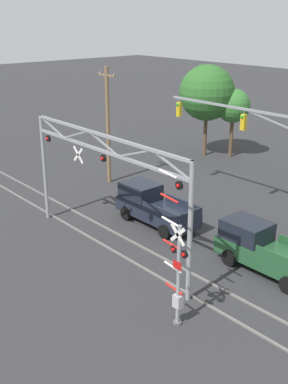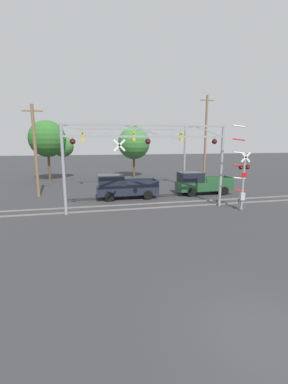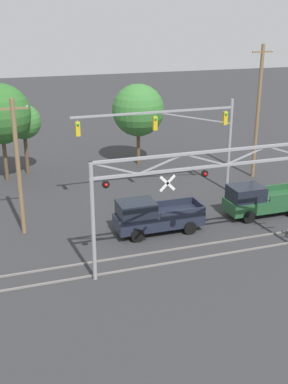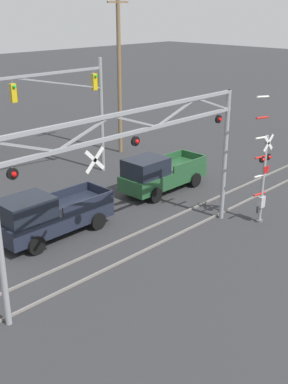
{
  "view_description": "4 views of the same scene",
  "coord_description": "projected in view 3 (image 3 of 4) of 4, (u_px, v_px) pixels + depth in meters",
  "views": [
    {
      "loc": [
        18.57,
        0.01,
        11.79
      ],
      "look_at": [
        -0.58,
        16.54,
        2.44
      ],
      "focal_mm": 45.0,
      "sensor_mm": 36.0,
      "label": 1
    },
    {
      "loc": [
        -4.49,
        -5.13,
        5.13
      ],
      "look_at": [
        -0.56,
        12.22,
        1.64
      ],
      "focal_mm": 24.0,
      "sensor_mm": 36.0,
      "label": 2
    },
    {
      "loc": [
        -10.58,
        -8.14,
        12.99
      ],
      "look_at": [
        -2.43,
        16.08,
        3.46
      ],
      "focal_mm": 45.0,
      "sensor_mm": 36.0,
      "label": 3
    },
    {
      "loc": [
        -12.45,
        0.76,
        9.96
      ],
      "look_at": [
        0.73,
        13.64,
        2.79
      ],
      "focal_mm": 45.0,
      "sensor_mm": 36.0,
      "label": 4
    }
  ],
  "objects": [
    {
      "name": "background_tree_far_left_verge",
      "position": [
        138.0,
        110.0,
        42.45
      ],
      "size": [
        4.61,
        4.61,
        7.24
      ],
      "color": "brown",
      "rests_on": "ground_plane"
    },
    {
      "name": "crossing_gantry",
      "position": [
        204.0,
        185.0,
        25.23
      ],
      "size": [
        12.25,
        0.27,
        6.38
      ],
      "color": "gray",
      "rests_on": "ground_plane"
    },
    {
      "name": "background_tree_beyond_span",
      "position": [
        1.0,
        114.0,
        37.91
      ],
      "size": [
        4.77,
        4.77,
        7.9
      ],
      "color": "brown",
      "rests_on": "ground_plane"
    },
    {
      "name": "pickup_truck_lead",
      "position": [
        153.0,
        217.0,
        29.98
      ],
      "size": [
        5.55,
        2.18,
        2.21
      ],
      "color": "#1E2333",
      "rests_on": "ground_plane"
    },
    {
      "name": "utility_pole_left",
      "position": [
        18.0,
        166.0,
        28.79
      ],
      "size": [
        1.8,
        0.28,
        8.44
      ],
      "color": "brown",
      "rests_on": "ground_plane"
    },
    {
      "name": "rail_track_near",
      "position": [
        198.0,
        258.0,
        27.05
      ],
      "size": [
        80.0,
        0.08,
        0.1
      ],
      "primitive_type": "cube",
      "color": "gray",
      "rests_on": "ground_plane"
    },
    {
      "name": "traffic_signal_span",
      "position": [
        191.0,
        131.0,
        34.93
      ],
      "size": [
        12.14,
        0.39,
        7.08
      ],
      "color": "gray",
      "rests_on": "ground_plane"
    },
    {
      "name": "pickup_truck_following",
      "position": [
        260.0,
        200.0,
        32.58
      ],
      "size": [
        5.47,
        2.18,
        2.21
      ],
      "color": "#23512D",
      "rests_on": "ground_plane"
    },
    {
      "name": "utility_pole_right",
      "position": [
        258.0,
        111.0,
        38.8
      ],
      "size": [
        1.8,
        0.28,
        10.77
      ],
      "color": "brown",
      "rests_on": "ground_plane"
    },
    {
      "name": "rail_track_far",
      "position": [
        188.0,
        247.0,
        28.33
      ],
      "size": [
        80.0,
        0.08,
        0.1
      ],
      "primitive_type": "cube",
      "color": "gray",
      "rests_on": "ground_plane"
    },
    {
      "name": "background_tree_far_right_verge",
      "position": [
        24.0,
        122.0,
        40.04
      ],
      "size": [
        2.91,
        2.91,
        5.95
      ],
      "color": "brown",
      "rests_on": "ground_plane"
    }
  ]
}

